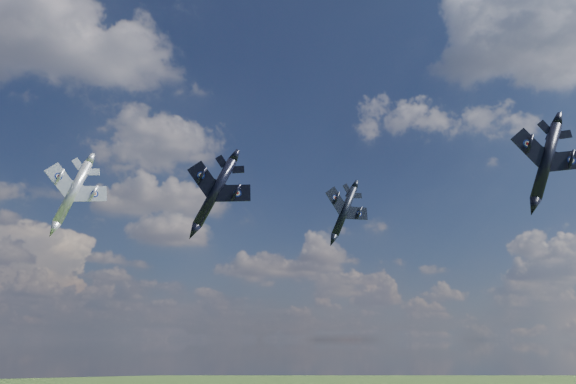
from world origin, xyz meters
name	(u,v)px	position (x,y,z in m)	size (l,w,h in m)	color
jet_lead_navy	(215,192)	(-7.80, 11.40, 80.96)	(10.15, 14.15, 2.93)	black
jet_right_navy	(546,161)	(27.43, -12.39, 82.47)	(10.13, 14.12, 2.92)	black
jet_high_navy	(345,211)	(22.69, 31.77, 85.12)	(10.64, 14.84, 3.07)	black
jet_left_silver	(73,192)	(-25.90, 26.40, 82.81)	(10.33, 14.40, 2.98)	#A5A7B0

